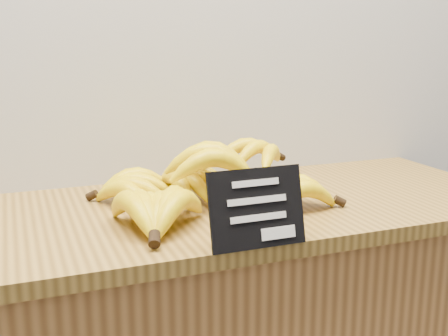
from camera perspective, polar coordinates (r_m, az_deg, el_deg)
counter_top at (r=1.21m, az=-0.85°, el=-4.33°), size 1.35×0.54×0.03m
chalkboard_sign at (r=0.95m, az=3.37°, el=-4.11°), size 0.17×0.04×0.13m
banana_pile at (r=1.17m, az=-2.34°, el=-1.56°), size 0.54×0.41×0.13m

